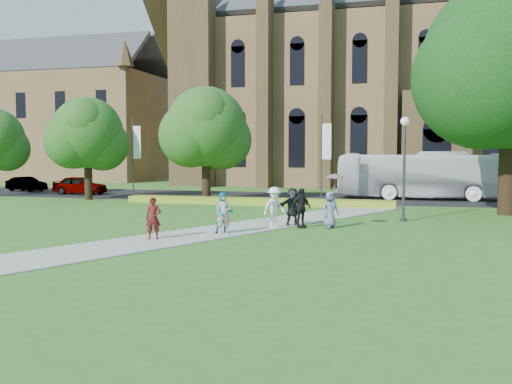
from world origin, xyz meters
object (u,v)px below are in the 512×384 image
(tour_coach, at_px, (424,175))
(car_1, at_px, (26,184))
(pedestrian_0, at_px, (153,218))
(large_tree, at_px, (511,63))
(car_0, at_px, (80,185))
(streetlamp, at_px, (404,156))

(tour_coach, xyz_separation_m, car_1, (-33.77, -0.34, -1.11))
(pedestrian_0, bearing_deg, large_tree, 22.59)
(large_tree, relative_size, car_0, 2.97)
(tour_coach, bearing_deg, car_1, 90.62)
(streetlamp, xyz_separation_m, pedestrian_0, (-9.49, -8.99, -2.42))
(car_1, relative_size, pedestrian_0, 2.34)
(tour_coach, distance_m, pedestrian_0, 25.43)
(streetlamp, bearing_deg, large_tree, 39.29)
(tour_coach, xyz_separation_m, pedestrian_0, (-10.78, -23.01, -0.90))
(pedestrian_0, bearing_deg, tour_coach, 45.52)
(car_0, bearing_deg, large_tree, -102.81)
(car_0, distance_m, pedestrian_0, 26.54)
(streetlamp, xyz_separation_m, car_0, (-25.96, 11.83, -2.52))
(car_0, xyz_separation_m, car_1, (-6.53, 1.86, -0.12))
(large_tree, distance_m, car_0, 33.18)
(streetlamp, bearing_deg, tour_coach, 84.76)
(tour_coach, bearing_deg, car_0, 94.65)
(large_tree, bearing_deg, car_0, 166.89)
(streetlamp, xyz_separation_m, tour_coach, (1.29, 14.02, -1.52))
(tour_coach, height_order, car_1, tour_coach)
(car_0, height_order, pedestrian_0, pedestrian_0)
(car_1, xyz_separation_m, pedestrian_0, (22.99, -22.67, 0.21))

